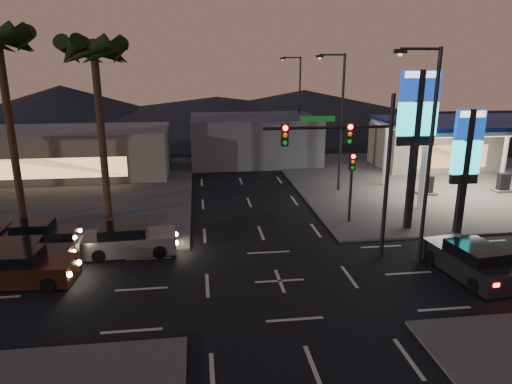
{
  "coord_description": "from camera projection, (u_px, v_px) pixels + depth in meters",
  "views": [
    {
      "loc": [
        -3.39,
        -18.12,
        9.28
      ],
      "look_at": [
        -0.54,
        4.04,
        3.0
      ],
      "focal_mm": 32.0,
      "sensor_mm": 36.0,
      "label": 1
    }
  ],
  "objects": [
    {
      "name": "ground",
      "position": [
        280.0,
        281.0,
        20.23
      ],
      "size": [
        140.0,
        140.0,
        0.0
      ],
      "primitive_type": "plane",
      "color": "black",
      "rests_on": "ground"
    },
    {
      "name": "corner_lot_ne",
      "position": [
        437.0,
        180.0,
        37.45
      ],
      "size": [
        24.0,
        24.0,
        0.12
      ],
      "primitive_type": "cube",
      "color": "#47443F",
      "rests_on": "ground"
    },
    {
      "name": "corner_lot_nw",
      "position": [
        27.0,
        194.0,
        33.52
      ],
      "size": [
        24.0,
        24.0,
        0.12
      ],
      "primitive_type": "cube",
      "color": "#47443F",
      "rests_on": "ground"
    },
    {
      "name": "gas_station",
      "position": [
        473.0,
        126.0,
        32.27
      ],
      "size": [
        12.2,
        8.2,
        5.47
      ],
      "color": "silver",
      "rests_on": "ground"
    },
    {
      "name": "convenience_store",
      "position": [
        432.0,
        146.0,
        41.94
      ],
      "size": [
        10.0,
        6.0,
        4.0
      ],
      "primitive_type": "cube",
      "color": "#726B5B",
      "rests_on": "ground"
    },
    {
      "name": "pylon_sign_tall",
      "position": [
        417.0,
        119.0,
        24.79
      ],
      "size": [
        2.2,
        0.35,
        9.0
      ],
      "color": "black",
      "rests_on": "ground"
    },
    {
      "name": "pylon_sign_short",
      "position": [
        467.0,
        153.0,
        24.61
      ],
      "size": [
        1.6,
        0.35,
        7.0
      ],
      "color": "black",
      "rests_on": "ground"
    },
    {
      "name": "traffic_signal_mast",
      "position": [
        353.0,
        155.0,
        21.17
      ],
      "size": [
        6.1,
        0.39,
        8.0
      ],
      "color": "black",
      "rests_on": "ground"
    },
    {
      "name": "pedestal_signal",
      "position": [
        351.0,
        176.0,
        26.77
      ],
      "size": [
        0.32,
        0.39,
        4.3
      ],
      "color": "black",
      "rests_on": "ground"
    },
    {
      "name": "streetlight_near",
      "position": [
        426.0,
        146.0,
        20.47
      ],
      "size": [
        2.14,
        0.25,
        10.0
      ],
      "color": "black",
      "rests_on": "ground"
    },
    {
      "name": "streetlight_mid",
      "position": [
        339.0,
        115.0,
        32.88
      ],
      "size": [
        2.14,
        0.25,
        10.0
      ],
      "color": "black",
      "rests_on": "ground"
    },
    {
      "name": "streetlight_far",
      "position": [
        298.0,
        100.0,
        46.25
      ],
      "size": [
        2.14,
        0.25,
        10.0
      ],
      "color": "black",
      "rests_on": "ground"
    },
    {
      "name": "palm_a",
      "position": [
        95.0,
        61.0,
        25.64
      ],
      "size": [
        4.41,
        4.41,
        10.86
      ],
      "color": "black",
      "rests_on": "ground"
    },
    {
      "name": "building_far_west",
      "position": [
        73.0,
        152.0,
        38.97
      ],
      "size": [
        16.0,
        8.0,
        4.0
      ],
      "primitive_type": "cube",
      "color": "#726B5B",
      "rests_on": "ground"
    },
    {
      "name": "building_far_mid",
      "position": [
        253.0,
        139.0,
        44.7
      ],
      "size": [
        12.0,
        9.0,
        4.4
      ],
      "primitive_type": "cube",
      "color": "#4C4C51",
      "rests_on": "ground"
    },
    {
      "name": "hill_left",
      "position": [
        62.0,
        104.0,
        73.63
      ],
      "size": [
        40.0,
        40.0,
        6.0
      ],
      "primitive_type": "cone",
      "color": "black",
      "rests_on": "ground"
    },
    {
      "name": "hill_right",
      "position": [
        304.0,
        105.0,
        78.68
      ],
      "size": [
        50.0,
        50.0,
        5.0
      ],
      "primitive_type": "cone",
      "color": "black",
      "rests_on": "ground"
    },
    {
      "name": "hill_center",
      "position": [
        217.0,
        109.0,
        76.97
      ],
      "size": [
        60.0,
        60.0,
        4.0
      ],
      "primitive_type": "cone",
      "color": "black",
      "rests_on": "ground"
    },
    {
      "name": "car_lane_a_front",
      "position": [
        21.0,
        257.0,
        21.07
      ],
      "size": [
        4.45,
        1.98,
        1.43
      ],
      "color": "black",
      "rests_on": "ground"
    },
    {
      "name": "car_lane_a_mid",
      "position": [
        20.0,
        268.0,
        19.87
      ],
      "size": [
        4.73,
        2.24,
        1.51
      ],
      "color": "#33160E",
      "rests_on": "ground"
    },
    {
      "name": "car_lane_b_front",
      "position": [
        129.0,
        240.0,
        23.02
      ],
      "size": [
        4.75,
        2.18,
        1.52
      ],
      "color": "slate",
      "rests_on": "ground"
    },
    {
      "name": "car_lane_b_mid",
      "position": [
        38.0,
        234.0,
        24.09
      ],
      "size": [
        4.04,
        1.77,
        1.3
      ],
      "color": "black",
      "rests_on": "ground"
    },
    {
      "name": "suv_station",
      "position": [
        471.0,
        261.0,
        20.52
      ],
      "size": [
        2.5,
        4.86,
        1.56
      ],
      "color": "black",
      "rests_on": "ground"
    }
  ]
}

